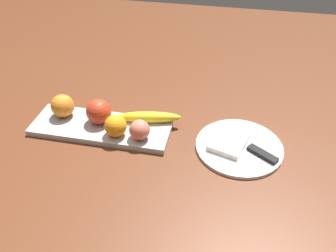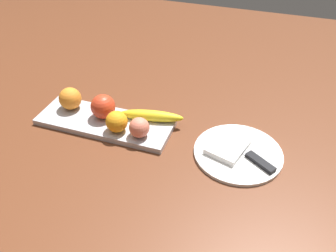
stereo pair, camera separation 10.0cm
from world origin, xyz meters
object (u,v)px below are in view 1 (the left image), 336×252
object	(u,v)px
orange_near_apple	(63,106)
peach	(140,130)
folded_napkin	(229,142)
knife	(258,152)
fruit_tray	(101,127)
apple	(98,111)
orange_near_banana	(116,126)
dinner_plate	(239,147)
banana	(149,117)

from	to	relation	value
orange_near_apple	peach	distance (m)	0.27
folded_napkin	knife	xyz separation A→B (m)	(-0.08, 0.02, -0.00)
peach	knife	xyz separation A→B (m)	(-0.34, -0.01, -0.03)
fruit_tray	peach	world-z (taller)	peach
apple	orange_near_banana	bearing A→B (deg)	145.96
dinner_plate	knife	xyz separation A→B (m)	(-0.05, 0.02, 0.01)
knife	fruit_tray	bearing A→B (deg)	31.29
orange_near_apple	apple	bearing A→B (deg)	175.68
banana	orange_near_apple	size ratio (longest dim) A/B	2.78
apple	knife	distance (m)	0.49
apple	knife	size ratio (longest dim) A/B	0.48
orange_near_apple	dinner_plate	size ratio (longest dim) A/B	0.29
orange_near_banana	folded_napkin	distance (m)	0.33
dinner_plate	apple	bearing A→B (deg)	-2.21
orange_near_banana	peach	xyz separation A→B (m)	(-0.07, 0.00, -0.00)
fruit_tray	folded_napkin	xyz separation A→B (m)	(-0.39, 0.00, 0.01)
apple	knife	xyz separation A→B (m)	(-0.48, 0.04, -0.04)
banana	dinner_plate	distance (m)	0.29
apple	folded_napkin	world-z (taller)	apple
fruit_tray	orange_near_apple	bearing A→B (deg)	-11.04
folded_napkin	knife	bearing A→B (deg)	165.69
peach	fruit_tray	bearing A→B (deg)	-14.28
fruit_tray	dinner_plate	size ratio (longest dim) A/B	1.70
dinner_plate	knife	distance (m)	0.06
fruit_tray	orange_near_banana	bearing A→B (deg)	151.75
apple	orange_near_banana	world-z (taller)	apple
orange_near_banana	peach	bearing A→B (deg)	179.08
fruit_tray	orange_near_banana	xyz separation A→B (m)	(-0.06, 0.03, 0.04)
folded_napkin	dinner_plate	bearing A→B (deg)	-180.00
orange_near_apple	orange_near_banana	world-z (taller)	orange_near_apple
orange_near_banana	dinner_plate	xyz separation A→B (m)	(-0.36, -0.03, -0.05)
peach	dinner_plate	size ratio (longest dim) A/B	0.24
knife	dinner_plate	bearing A→B (deg)	11.58
orange_near_apple	folded_napkin	bearing A→B (deg)	177.17
banana	fruit_tray	bearing A→B (deg)	7.97
apple	folded_napkin	xyz separation A→B (m)	(-0.40, 0.02, -0.04)
apple	orange_near_apple	size ratio (longest dim) A/B	1.07
orange_near_apple	knife	distance (m)	0.61
knife	orange_near_banana	bearing A→B (deg)	35.48
banana	peach	xyz separation A→B (m)	(0.01, 0.08, 0.01)
orange_near_banana	folded_napkin	size ratio (longest dim) A/B	0.58
dinner_plate	folded_napkin	distance (m)	0.03
peach	folded_napkin	size ratio (longest dim) A/B	0.53
apple	banana	distance (m)	0.16
peach	orange_near_apple	bearing A→B (deg)	-12.68
fruit_tray	banana	distance (m)	0.15
peach	dinner_plate	world-z (taller)	peach
banana	knife	distance (m)	0.34
knife	orange_near_apple	bearing A→B (deg)	29.42
apple	orange_near_apple	distance (m)	0.12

